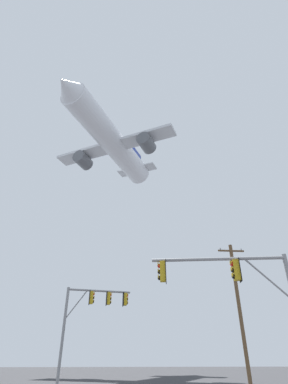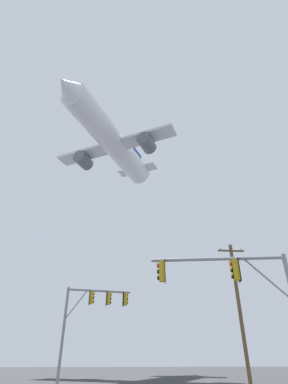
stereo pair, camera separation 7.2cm
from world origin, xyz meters
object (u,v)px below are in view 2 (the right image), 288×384
(signal_pole_near, at_px, (240,287))
(airplane, at_px, (112,142))
(signal_pole_far, at_px, (91,309))
(utility_pole, at_px, (239,304))

(signal_pole_near, xyz_separation_m, airplane, (-7.49, 29.59, 31.24))
(signal_pole_near, relative_size, signal_pole_far, 0.94)
(signal_pole_near, relative_size, utility_pole, 0.60)
(utility_pole, xyz_separation_m, airplane, (-11.43, 19.16, 30.32))
(utility_pole, bearing_deg, airplane, 120.81)
(signal_pole_near, height_order, airplane, airplane)
(signal_pole_near, xyz_separation_m, utility_pole, (3.94, 10.43, 0.91))
(signal_pole_far, bearing_deg, airplane, 90.70)
(signal_pole_far, relative_size, utility_pole, 0.64)
(utility_pole, bearing_deg, signal_pole_near, -110.69)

